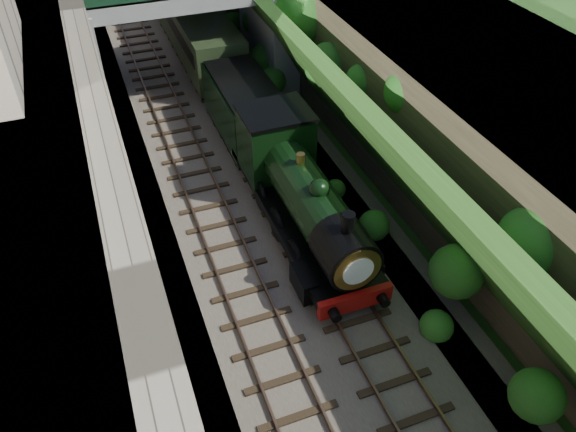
{
  "coord_description": "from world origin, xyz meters",
  "views": [
    {
      "loc": [
        -5.38,
        -6.1,
        15.34
      ],
      "look_at": [
        0.0,
        8.14,
        2.5
      ],
      "focal_mm": 35.0,
      "sensor_mm": 36.0,
      "label": 1
    }
  ],
  "objects": [
    {
      "name": "street_plateau_right",
      "position": [
        9.5,
        20.0,
        3.12
      ],
      "size": [
        8.0,
        90.0,
        6.25
      ],
      "primitive_type": "cube",
      "color": "#262628",
      "rests_on": "ground"
    },
    {
      "name": "road_bridge",
      "position": [
        0.94,
        24.0,
        4.08
      ],
      "size": [
        16.0,
        6.4,
        7.25
      ],
      "color": "gray",
      "rests_on": "ground"
    },
    {
      "name": "tender",
      "position": [
        1.2,
        17.19,
        1.62
      ],
      "size": [
        2.7,
        6.0,
        3.05
      ],
      "color": "black",
      "rests_on": "trackbed"
    },
    {
      "name": "retaining_wall",
      "position": [
        -5.5,
        20.0,
        3.5
      ],
      "size": [
        1.0,
        90.0,
        7.0
      ],
      "primitive_type": "cube",
      "color": "#756B56",
      "rests_on": "ground"
    },
    {
      "name": "street_plateau_left",
      "position": [
        -9.0,
        20.0,
        3.5
      ],
      "size": [
        6.0,
        90.0,
        7.0
      ],
      "primitive_type": "cube",
      "color": "#262628",
      "rests_on": "ground"
    },
    {
      "name": "embankment_slope",
      "position": [
        4.98,
        19.35,
        2.72
      ],
      "size": [
        4.49,
        90.0,
        6.36
      ],
      "color": "#1E4714",
      "rests_on": "ground"
    },
    {
      "name": "track_left",
      "position": [
        -2.0,
        20.0,
        0.25
      ],
      "size": [
        2.5,
        90.0,
        0.2
      ],
      "color": "black",
      "rests_on": "trackbed"
    },
    {
      "name": "track_right",
      "position": [
        1.2,
        20.0,
        0.25
      ],
      "size": [
        2.5,
        90.0,
        0.2
      ],
      "color": "black",
      "rests_on": "trackbed"
    },
    {
      "name": "tree",
      "position": [
        5.91,
        20.64,
        4.65
      ],
      "size": [
        3.6,
        3.8,
        6.6
      ],
      "color": "black",
      "rests_on": "ground"
    },
    {
      "name": "locomotive",
      "position": [
        1.2,
        9.82,
        1.89
      ],
      "size": [
        3.1,
        10.22,
        3.83
      ],
      "color": "black",
      "rests_on": "trackbed"
    },
    {
      "name": "coach_front",
      "position": [
        1.2,
        29.79,
        2.05
      ],
      "size": [
        2.9,
        18.0,
        3.7
      ],
      "color": "black",
      "rests_on": "trackbed"
    },
    {
      "name": "trackbed",
      "position": [
        0.0,
        20.0,
        0.1
      ],
      "size": [
        10.0,
        90.0,
        0.2
      ],
      "primitive_type": "cube",
      "color": "#473F38",
      "rests_on": "ground"
    }
  ]
}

